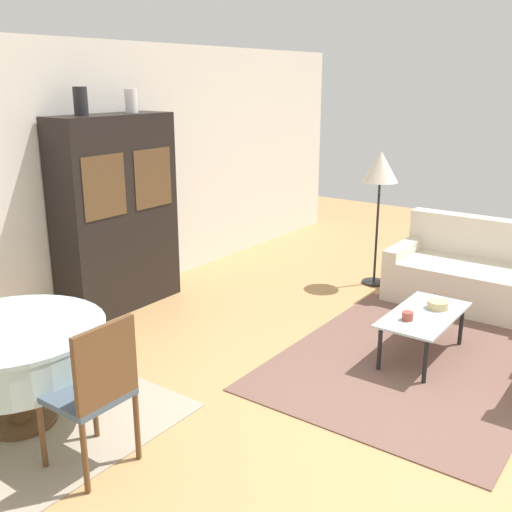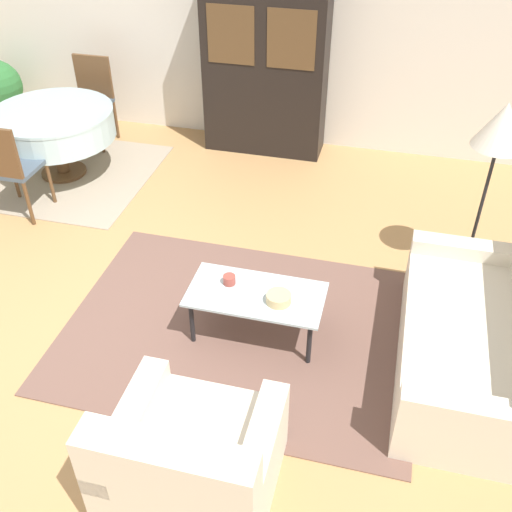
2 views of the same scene
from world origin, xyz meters
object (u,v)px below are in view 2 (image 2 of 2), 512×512
Objects in this scene: armchair at (191,464)px; floor_lamp at (501,132)px; display_cabinet at (266,63)px; dining_chair_far at (91,95)px; couch at (481,341)px; bowl at (279,298)px; dining_table at (54,124)px; dining_chair_near at (8,164)px; coffee_table at (256,298)px; cup at (229,280)px.

armchair is 0.59× the size of floor_lamp.
dining_chair_far is at bearing -170.84° from display_cabinet.
couch is 1.91× the size of armchair.
floor_lamp is 2.05m from bowl.
dining_chair_near is (0.00, -0.85, -0.02)m from dining_table.
coffee_table is at bearing 90.32° from couch.
armchair is 4.20m from dining_table.
coffee_table is at bearing -142.99° from floor_lamp.
couch is 2.14m from armchair.
floor_lamp reaches higher than armchair.
dining_chair_near is at bearing 158.70° from coffee_table.
dining_chair_far is at bearing 159.77° from floor_lamp.
armchair reaches higher than coffee_table.
dining_chair_near is at bearing -134.51° from display_cabinet.
dining_table is 13.46× the size of cup.
display_cabinet is 2.04× the size of dining_chair_near.
dining_chair_near is 3.03m from bowl.
couch is at bearing -13.56° from dining_chair_near.
dining_chair_near is 10.49× the size of cup.
dining_chair_far is at bearing 90.00° from dining_chair_near.
couch is 1.42m from bowl.
armchair is at bearing -121.71° from floor_lamp.
dining_chair_far is at bearing 134.15° from coffee_table.
display_cabinet reaches higher than coffee_table.
cup is at bearing -21.80° from dining_chair_near.
couch is 1.39× the size of dining_table.
cup is (-0.20, 1.45, 0.13)m from armchair.
dining_chair_near is (-2.65, 1.03, 0.20)m from coffee_table.
display_cabinet is at bearing 30.51° from dining_table.
display_cabinet is 2.93m from floor_lamp.
display_cabinet reaches higher than dining_chair_far.
dining_chair_near reaches higher than coffee_table.
dining_table is at bearing 128.80° from armchair.
floor_lamp reaches higher than cup.
armchair is at bearing -81.72° from display_cabinet.
bowl is (2.83, -1.08, -0.12)m from dining_chair_near.
floor_lamp is 16.63× the size of cup.
dining_chair_near is at bearing -178.03° from floor_lamp.
display_cabinet is at bearing 36.67° from couch.
dining_chair_far is (-2.65, 2.73, 0.20)m from coffee_table.
coffee_table is 10.71× the size of cup.
display_cabinet is at bearing 102.36° from coffee_table.
bowl is (0.18, -0.05, 0.08)m from coffee_table.
floor_lamp reaches higher than dining_chair_near.
armchair is 5.06× the size of bowl.
floor_lamp is at bearing 37.01° from coffee_table.
cup is (2.43, -0.97, -0.12)m from dining_chair_near.
armchair is 3.18m from floor_lamp.
floor_lamp reaches higher than couch.
floor_lamp is at bearing 159.77° from dining_chair_far.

